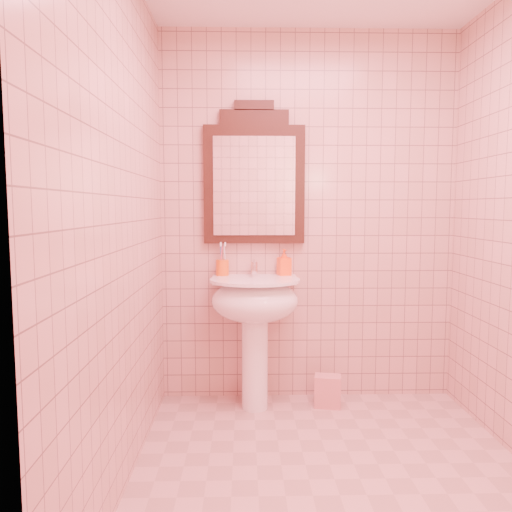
{
  "coord_description": "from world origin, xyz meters",
  "views": [
    {
      "loc": [
        -0.44,
        -2.3,
        1.32
      ],
      "look_at": [
        -0.37,
        0.55,
        1.04
      ],
      "focal_mm": 35.0,
      "sensor_mm": 36.0,
      "label": 1
    }
  ],
  "objects_px": {
    "towel": "(328,391)",
    "mirror": "(254,178)",
    "pedestal_sink": "(255,310)",
    "toothbrush_cup": "(222,267)",
    "soap_dispenser": "(284,262)"
  },
  "relations": [
    {
      "from": "towel",
      "to": "mirror",
      "type": "bearing_deg",
      "value": 159.55
    },
    {
      "from": "pedestal_sink",
      "to": "toothbrush_cup",
      "type": "bearing_deg",
      "value": 143.37
    },
    {
      "from": "toothbrush_cup",
      "to": "pedestal_sink",
      "type": "bearing_deg",
      "value": -36.63
    },
    {
      "from": "mirror",
      "to": "towel",
      "type": "distance_m",
      "value": 1.5
    },
    {
      "from": "pedestal_sink",
      "to": "soap_dispenser",
      "type": "relative_size",
      "value": 4.84
    },
    {
      "from": "pedestal_sink",
      "to": "towel",
      "type": "bearing_deg",
      "value": 2.42
    },
    {
      "from": "pedestal_sink",
      "to": "toothbrush_cup",
      "type": "relative_size",
      "value": 4.33
    },
    {
      "from": "pedestal_sink",
      "to": "toothbrush_cup",
      "type": "xyz_separation_m",
      "value": [
        -0.21,
        0.16,
        0.26
      ]
    },
    {
      "from": "soap_dispenser",
      "to": "towel",
      "type": "height_order",
      "value": "soap_dispenser"
    },
    {
      "from": "pedestal_sink",
      "to": "towel",
      "type": "distance_m",
      "value": 0.74
    },
    {
      "from": "toothbrush_cup",
      "to": "towel",
      "type": "distance_m",
      "value": 1.08
    },
    {
      "from": "soap_dispenser",
      "to": "towel",
      "type": "xyz_separation_m",
      "value": [
        0.28,
        -0.14,
        -0.85
      ]
    },
    {
      "from": "soap_dispenser",
      "to": "pedestal_sink",
      "type": "bearing_deg",
      "value": -156.34
    },
    {
      "from": "towel",
      "to": "soap_dispenser",
      "type": "bearing_deg",
      "value": 153.28
    },
    {
      "from": "mirror",
      "to": "toothbrush_cup",
      "type": "bearing_deg",
      "value": -168.98
    }
  ]
}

